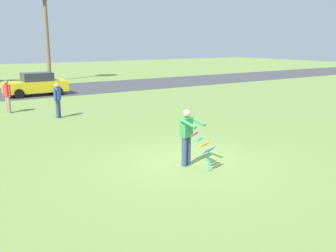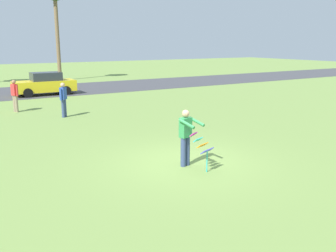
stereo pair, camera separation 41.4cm
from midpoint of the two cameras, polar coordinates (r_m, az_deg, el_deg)
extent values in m
plane|color=olive|center=(11.78, 3.75, -5.60)|extent=(120.00, 120.00, 0.00)
cube|color=#424247|center=(30.38, -19.05, 5.03)|extent=(120.00, 8.00, 0.01)
cylinder|color=#384772|center=(11.43, 3.99, -3.81)|extent=(0.16, 0.16, 0.90)
cylinder|color=#384772|center=(11.30, 3.39, -3.99)|extent=(0.16, 0.16, 0.90)
cube|color=#338C4C|center=(11.18, 3.75, -0.21)|extent=(0.40, 0.30, 0.60)
sphere|color=tan|center=(11.09, 3.78, 1.90)|extent=(0.22, 0.22, 0.22)
cylinder|color=#338C4C|center=(11.15, 5.46, 0.68)|extent=(0.22, 0.59, 0.24)
cylinder|color=#338C4C|center=(10.82, 3.97, 0.34)|extent=(0.22, 0.59, 0.24)
cube|color=#D83399|center=(10.98, 4.99, -1.27)|extent=(0.26, 0.21, 0.12)
cube|color=#33BFBF|center=(10.92, 5.68, -2.09)|extent=(0.35, 0.24, 0.12)
cube|color=orange|center=(10.87, 6.38, -2.92)|extent=(0.44, 0.27, 0.12)
cube|color=#4C4CCC|center=(10.83, 7.09, -3.76)|extent=(0.53, 0.30, 0.12)
cylinder|color=#33BFBF|center=(10.92, 7.04, -5.37)|extent=(0.04, 0.04, 0.64)
cube|color=yellow|center=(28.00, -17.92, 5.82)|extent=(4.21, 1.73, 0.76)
cube|color=#282D38|center=(27.97, -17.71, 7.19)|extent=(2.02, 1.41, 0.60)
cylinder|color=black|center=(26.98, -20.16, 4.74)|extent=(0.64, 0.22, 0.64)
cylinder|color=black|center=(28.56, -20.81, 5.09)|extent=(0.64, 0.22, 0.64)
cylinder|color=black|center=(27.59, -14.85, 5.25)|extent=(0.64, 0.22, 0.64)
cylinder|color=black|center=(29.13, -15.76, 5.57)|extent=(0.64, 0.22, 0.64)
cylinder|color=brown|center=(38.21, -16.19, 12.91)|extent=(0.36, 0.36, 8.32)
cylinder|color=gray|center=(21.71, -21.84, 3.19)|extent=(0.16, 0.16, 0.90)
cylinder|color=gray|center=(21.56, -21.59, 3.15)|extent=(0.16, 0.16, 0.90)
cube|color=red|center=(21.54, -21.88, 5.14)|extent=(0.34, 0.42, 0.60)
sphere|color=#9E7051|center=(21.49, -21.97, 6.25)|extent=(0.22, 0.22, 0.22)
cylinder|color=red|center=(21.75, -22.20, 5.08)|extent=(0.09, 0.09, 0.58)
cylinder|color=red|center=(21.34, -21.53, 5.01)|extent=(0.09, 0.09, 0.58)
cylinder|color=#384772|center=(19.31, -15.10, 2.59)|extent=(0.16, 0.16, 0.90)
cylinder|color=#384772|center=(19.47, -14.87, 2.68)|extent=(0.16, 0.16, 0.90)
cube|color=#2D4CA5|center=(19.28, -15.11, 4.83)|extent=(0.41, 0.41, 0.60)
sphere|color=tan|center=(19.23, -15.18, 6.07)|extent=(0.22, 0.22, 0.22)
cylinder|color=#2D4CA5|center=(19.07, -15.42, 4.62)|extent=(0.09, 0.09, 0.58)
cylinder|color=#2D4CA5|center=(19.50, -14.80, 4.83)|extent=(0.09, 0.09, 0.58)
camera|label=1|loc=(0.21, -89.01, 0.22)|focal=39.98mm
camera|label=2|loc=(0.21, 90.99, -0.22)|focal=39.98mm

